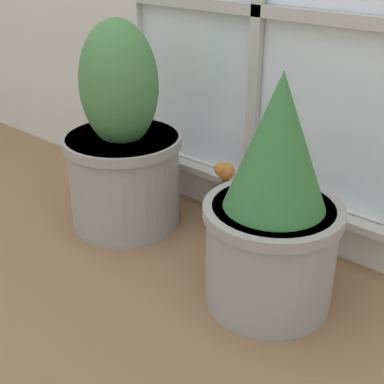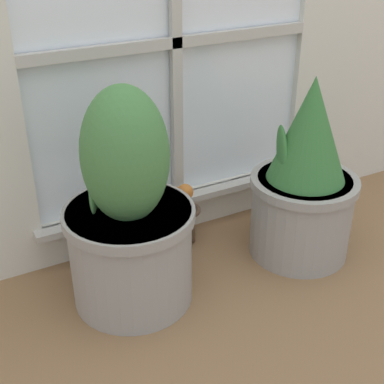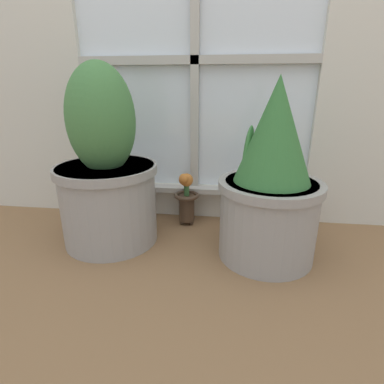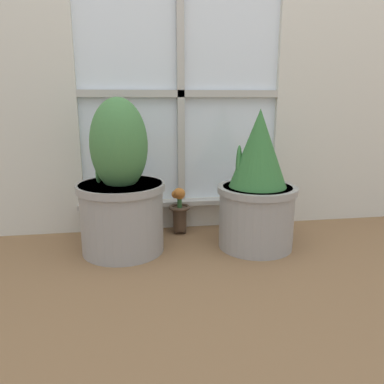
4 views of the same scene
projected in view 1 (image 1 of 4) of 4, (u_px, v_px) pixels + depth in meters
The scene contains 4 objects.
ground_plane at pixel (148, 281), 1.57m from camera, with size 10.00×10.00×0.00m, color olive.
potted_plant_left at pixel (123, 146), 1.77m from camera, with size 0.39×0.39×0.69m.
potted_plant_right at pixel (273, 211), 1.38m from camera, with size 0.37×0.37×0.64m.
flower_vase at pixel (225, 193), 1.80m from camera, with size 0.11×0.11×0.25m.
Camera 1 is at (0.94, -0.89, 0.94)m, focal length 50.00 mm.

